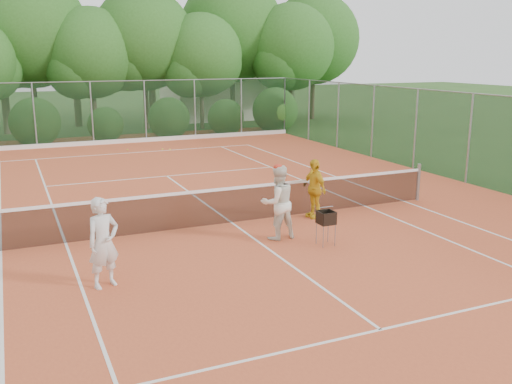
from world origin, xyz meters
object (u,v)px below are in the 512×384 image
ball_hopper (326,218)px  player_yellow (314,188)px  player_center_grp (278,202)px  player_white (103,243)px

ball_hopper → player_yellow: bearing=52.2°
player_center_grp → player_yellow: 2.08m
player_center_grp → ball_hopper: 1.20m
player_white → player_yellow: (5.87, 2.51, -0.07)m
player_yellow → player_white: bearing=-72.7°
player_white → player_yellow: player_white is taller
player_center_grp → player_yellow: (1.67, 1.24, -0.10)m
player_center_grp → player_yellow: size_ratio=1.14×
player_white → player_yellow: size_ratio=1.09×
player_center_grp → player_yellow: bearing=36.6°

